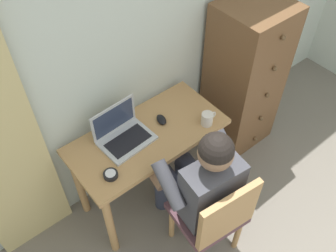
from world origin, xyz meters
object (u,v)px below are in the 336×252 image
object	(u,v)px
coffee_mug	(207,119)
desk_clock	(111,175)
person_seated	(199,180)
computer_mouse	(161,120)
chair	(214,216)
dresser	(244,79)
laptop	(122,133)
desk	(148,147)

from	to	relation	value
coffee_mug	desk_clock	bearing A→B (deg)	176.18
person_seated	computer_mouse	size ratio (longest dim) A/B	11.81
chair	computer_mouse	xyz separation A→B (m)	(0.10, 0.67, 0.27)
dresser	computer_mouse	xyz separation A→B (m)	(-0.85, -0.01, 0.10)
dresser	chair	world-z (taller)	dresser
dresser	desk_clock	distance (m)	1.39
laptop	computer_mouse	bearing A→B (deg)	-7.75
chair	person_seated	size ratio (longest dim) A/B	0.73
dresser	laptop	world-z (taller)	dresser
person_seated	coffee_mug	distance (m)	0.43
person_seated	chair	bearing A→B (deg)	-95.81
desk	dresser	xyz separation A→B (m)	(1.00, 0.04, 0.05)
person_seated	laptop	xyz separation A→B (m)	(-0.21, 0.53, 0.13)
laptop	chair	bearing A→B (deg)	-75.10
desk	coffee_mug	xyz separation A→B (m)	(0.38, -0.18, 0.18)
computer_mouse	desk_clock	bearing A→B (deg)	-148.06
desk	desk_clock	distance (m)	0.42
desk	chair	size ratio (longest dim) A/B	1.25
desk	desk_clock	size ratio (longest dim) A/B	11.94
dresser	computer_mouse	size ratio (longest dim) A/B	13.10
chair	person_seated	distance (m)	0.26
person_seated	dresser	bearing A→B (deg)	27.74
laptop	desk_clock	distance (m)	0.31
coffee_mug	chair	bearing A→B (deg)	-126.29
desk	chair	world-z (taller)	chair
laptop	coffee_mug	size ratio (longest dim) A/B	2.97
dresser	chair	size ratio (longest dim) A/B	1.52
chair	coffee_mug	distance (m)	0.64
desk_clock	chair	bearing A→B (deg)	-50.35
person_seated	laptop	world-z (taller)	person_seated
chair	person_seated	xyz separation A→B (m)	(0.02, 0.18, 0.18)
chair	computer_mouse	distance (m)	0.73
laptop	desk_clock	world-z (taller)	laptop
laptop	computer_mouse	distance (m)	0.30
computer_mouse	dresser	bearing A→B (deg)	14.87
desk	laptop	size ratio (longest dim) A/B	3.02
laptop	coffee_mug	distance (m)	0.58
laptop	computer_mouse	xyz separation A→B (m)	(0.29, -0.04, -0.04)
computer_mouse	coffee_mug	world-z (taller)	coffee_mug
laptop	desk_clock	xyz separation A→B (m)	(-0.23, -0.20, -0.04)
person_seated	coffee_mug	xyz separation A→B (m)	(0.31, 0.27, 0.12)
chair	computer_mouse	size ratio (longest dim) A/B	8.63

